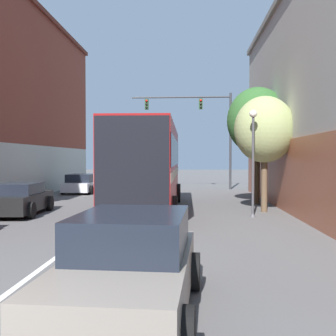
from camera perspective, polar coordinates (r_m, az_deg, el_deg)
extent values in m
cube|color=silver|center=(18.92, -6.60, -5.80)|extent=(0.14, 43.59, 0.01)
cube|color=#B7B2A3|center=(25.06, -19.70, -0.44)|extent=(0.24, 25.68, 3.20)
cube|color=#995138|center=(17.26, 17.80, -1.23)|extent=(0.24, 23.94, 3.20)
cube|color=maroon|center=(17.90, -2.84, 0.24)|extent=(2.53, 11.04, 3.57)
cube|color=black|center=(17.90, -2.84, 2.30)|extent=(2.58, 10.82, 1.14)
cube|color=beige|center=(17.91, -2.84, -0.67)|extent=(2.57, 10.93, 0.36)
cube|color=black|center=(12.45, -5.28, -0.27)|extent=(2.39, 0.08, 3.43)
cylinder|color=black|center=(21.52, -5.27, -3.59)|extent=(0.31, 1.00, 1.00)
cylinder|color=black|center=(21.32, 1.40, -3.64)|extent=(0.31, 1.00, 1.00)
cylinder|color=black|center=(14.82, -8.96, -5.88)|extent=(0.31, 1.00, 1.00)
cylinder|color=black|center=(14.53, 0.79, -6.01)|extent=(0.31, 1.00, 1.00)
cube|color=slate|center=(6.16, -5.66, -15.81)|extent=(1.98, 4.20, 0.73)
cube|color=black|center=(6.24, -5.21, -9.25)|extent=(1.74, 2.22, 0.61)
cylinder|color=black|center=(7.63, -10.67, -14.12)|extent=(0.25, 0.68, 0.67)
cylinder|color=black|center=(7.34, 3.76, -14.74)|extent=(0.25, 0.68, 0.67)
cylinder|color=black|center=(5.36, -19.07, -21.02)|extent=(0.25, 0.68, 0.67)
cylinder|color=black|center=(4.94, 2.53, -23.00)|extent=(0.25, 0.68, 0.67)
cube|color=silver|center=(27.67, -12.37, -2.58)|extent=(1.80, 3.88, 0.60)
cube|color=black|center=(27.45, -12.49, -1.42)|extent=(1.65, 2.02, 0.54)
cylinder|color=black|center=(29.10, -13.48, -2.72)|extent=(0.22, 0.60, 0.60)
cylinder|color=black|center=(28.61, -9.93, -2.77)|extent=(0.22, 0.60, 0.60)
cylinder|color=black|center=(26.81, -14.97, -3.08)|extent=(0.22, 0.60, 0.60)
cylinder|color=black|center=(26.29, -11.14, -3.15)|extent=(0.22, 0.60, 0.60)
cube|color=black|center=(17.80, -20.60, -4.62)|extent=(1.91, 4.13, 0.70)
cube|color=black|center=(17.56, -20.84, -2.80)|extent=(1.65, 2.19, 0.46)
cylinder|color=black|center=(19.28, -21.72, -4.77)|extent=(0.26, 0.68, 0.66)
cylinder|color=black|center=(18.73, -16.80, -4.91)|extent=(0.26, 0.68, 0.66)
cylinder|color=black|center=(16.37, -19.25, -5.84)|extent=(0.26, 0.68, 0.66)
cylinder|color=#333338|center=(30.48, 9.05, 3.86)|extent=(0.18, 0.18, 7.37)
cylinder|color=#333338|center=(30.66, 1.90, 10.22)|extent=(7.57, 0.12, 0.12)
cube|color=#234723|center=(30.59, 4.77, 9.26)|extent=(0.28, 0.24, 0.80)
sphere|color=red|center=(30.47, 4.78, 9.76)|extent=(0.18, 0.18, 0.18)
sphere|color=black|center=(30.44, 4.78, 9.30)|extent=(0.18, 0.18, 0.18)
sphere|color=black|center=(30.41, 4.78, 8.83)|extent=(0.18, 0.18, 0.18)
cube|color=#234723|center=(30.76, -3.11, 9.22)|extent=(0.28, 0.24, 0.80)
sphere|color=red|center=(30.65, -3.14, 9.71)|extent=(0.18, 0.18, 0.18)
sphere|color=black|center=(30.61, -3.14, 9.25)|extent=(0.18, 0.18, 0.18)
sphere|color=black|center=(30.58, -3.14, 8.79)|extent=(0.18, 0.18, 0.18)
cone|color=#47474C|center=(16.38, 12.20, -6.61)|extent=(0.26, 0.26, 0.20)
cylinder|color=#47474C|center=(16.22, 12.23, 0.16)|extent=(0.10, 0.10, 4.06)
sphere|color=#EFE5CC|center=(16.32, 12.27, 7.72)|extent=(0.32, 0.32, 0.32)
cylinder|color=brown|center=(17.89, 13.79, -2.21)|extent=(0.28, 0.28, 2.52)
ellipsoid|color=#99A366|center=(17.90, 13.83, 5.46)|extent=(2.67, 2.40, 2.93)
cylinder|color=#3D2D1E|center=(20.87, 12.82, -1.04)|extent=(0.27, 0.27, 2.99)
ellipsoid|color=#2D5B28|center=(20.94, 12.86, 6.72)|extent=(3.14, 2.82, 3.45)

